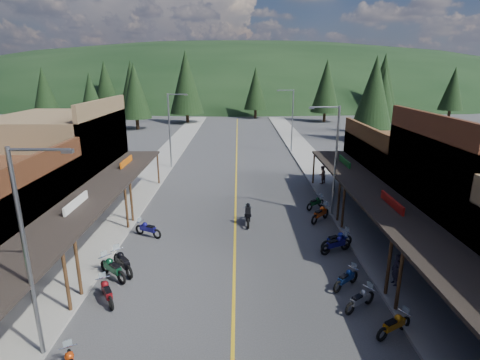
{
  "coord_description": "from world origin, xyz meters",
  "views": [
    {
      "loc": [
        0.23,
        -17.66,
        10.33
      ],
      "look_at": [
        0.34,
        7.18,
        3.0
      ],
      "focal_mm": 28.0,
      "sensor_mm": 36.0,
      "label": 1
    }
  ],
  "objects_px": {
    "shop_east_3": "(407,171)",
    "pine_1": "(132,84)",
    "bike_east_7": "(346,278)",
    "bike_west_8": "(123,261)",
    "bike_east_9": "(337,239)",
    "pine_6": "(453,89)",
    "pine_0": "(44,89)",
    "rider_on_bike": "(248,215)",
    "pine_8": "(91,100)",
    "bike_west_7": "(112,267)",
    "bike_east_11": "(316,202)",
    "streetlight_1": "(171,127)",
    "bike_east_10": "(320,213)",
    "streetlight_2": "(334,157)",
    "pine_11": "(374,92)",
    "pine_4": "(326,86)",
    "bike_west_6": "(107,291)",
    "bike_west_9": "(148,228)",
    "pedestrian_east_b": "(322,175)",
    "bike_east_6": "(360,299)",
    "pine_10": "(135,91)",
    "bike_east_8": "(336,243)",
    "streetlight_3": "(291,118)",
    "pedestrian_east_a": "(396,270)",
    "pine_2": "(186,82)",
    "pine_3": "(256,88)",
    "pine_7": "(105,83)",
    "streetlight_0": "(29,248)",
    "bike_east_5": "(394,324)"
  },
  "relations": [
    {
      "from": "shop_east_3",
      "to": "pine_1",
      "type": "distance_m",
      "value": 69.95
    },
    {
      "from": "bike_east_7",
      "to": "bike_west_8",
      "type": "bearing_deg",
      "value": -138.06
    },
    {
      "from": "bike_east_7",
      "to": "bike_east_9",
      "type": "distance_m",
      "value": 4.18
    },
    {
      "from": "pine_6",
      "to": "pine_0",
      "type": "bearing_deg",
      "value": -178.67
    },
    {
      "from": "rider_on_bike",
      "to": "bike_east_7",
      "type": "bearing_deg",
      "value": -60.25
    },
    {
      "from": "pine_8",
      "to": "bike_west_7",
      "type": "bearing_deg",
      "value": -68.75
    },
    {
      "from": "pine_1",
      "to": "bike_east_11",
      "type": "relative_size",
      "value": 6.7
    },
    {
      "from": "streetlight_1",
      "to": "bike_east_10",
      "type": "xyz_separation_m",
      "value": [
        12.96,
        -15.04,
        -3.83
      ]
    },
    {
      "from": "streetlight_2",
      "to": "pine_11",
      "type": "distance_m",
      "value": 32.83
    },
    {
      "from": "pine_11",
      "to": "bike_west_7",
      "type": "relative_size",
      "value": 5.54
    },
    {
      "from": "bike_east_9",
      "to": "pine_4",
      "type": "bearing_deg",
      "value": 143.23
    },
    {
      "from": "pine_1",
      "to": "bike_east_7",
      "type": "bearing_deg",
      "value": -67.57
    },
    {
      "from": "bike_west_6",
      "to": "bike_west_9",
      "type": "relative_size",
      "value": 1.02
    },
    {
      "from": "shop_east_3",
      "to": "pedestrian_east_b",
      "type": "bearing_deg",
      "value": 142.95
    },
    {
      "from": "pine_11",
      "to": "bike_east_6",
      "type": "height_order",
      "value": "pine_11"
    },
    {
      "from": "pine_10",
      "to": "bike_east_8",
      "type": "height_order",
      "value": "pine_10"
    },
    {
      "from": "shop_east_3",
      "to": "pine_4",
      "type": "distance_m",
      "value": 49.11
    },
    {
      "from": "streetlight_3",
      "to": "bike_east_11",
      "type": "relative_size",
      "value": 4.29
    },
    {
      "from": "pine_0",
      "to": "pine_10",
      "type": "distance_m",
      "value": 25.06
    },
    {
      "from": "streetlight_1",
      "to": "streetlight_3",
      "type": "height_order",
      "value": "same"
    },
    {
      "from": "streetlight_2",
      "to": "pedestrian_east_a",
      "type": "distance_m",
      "value": 10.11
    },
    {
      "from": "bike_east_10",
      "to": "pine_0",
      "type": "bearing_deg",
      "value": 171.08
    },
    {
      "from": "bike_west_6",
      "to": "bike_east_6",
      "type": "bearing_deg",
      "value": -34.92
    },
    {
      "from": "pine_2",
      "to": "bike_east_9",
      "type": "distance_m",
      "value": 58.09
    },
    {
      "from": "pine_3",
      "to": "pine_7",
      "type": "relative_size",
      "value": 0.88
    },
    {
      "from": "bike_west_7",
      "to": "pedestrian_east_a",
      "type": "xyz_separation_m",
      "value": [
        14.14,
        -0.85,
        0.31
      ]
    },
    {
      "from": "streetlight_2",
      "to": "bike_west_9",
      "type": "distance_m",
      "value": 13.59
    },
    {
      "from": "streetlight_0",
      "to": "pine_8",
      "type": "relative_size",
      "value": 0.8
    },
    {
      "from": "bike_east_7",
      "to": "bike_east_11",
      "type": "xyz_separation_m",
      "value": [
        0.68,
        10.94,
        -0.01
      ]
    },
    {
      "from": "pine_0",
      "to": "pine_7",
      "type": "relative_size",
      "value": 0.88
    },
    {
      "from": "pine_10",
      "to": "bike_east_5",
      "type": "height_order",
      "value": "pine_10"
    },
    {
      "from": "bike_east_11",
      "to": "pedestrian_east_b",
      "type": "distance_m",
      "value": 6.47
    },
    {
      "from": "bike_west_7",
      "to": "bike_west_9",
      "type": "height_order",
      "value": "bike_west_7"
    },
    {
      "from": "streetlight_2",
      "to": "bike_east_5",
      "type": "bearing_deg",
      "value": -92.1
    },
    {
      "from": "rider_on_bike",
      "to": "bike_west_7",
      "type": "bearing_deg",
      "value": -135.77
    },
    {
      "from": "pine_10",
      "to": "pine_8",
      "type": "bearing_deg",
      "value": -111.8
    },
    {
      "from": "streetlight_1",
      "to": "pine_6",
      "type": "distance_m",
      "value": 67.62
    },
    {
      "from": "bike_west_7",
      "to": "bike_west_8",
      "type": "xyz_separation_m",
      "value": [
        0.34,
        0.6,
        0.01
      ]
    },
    {
      "from": "shop_east_3",
      "to": "bike_west_8",
      "type": "xyz_separation_m",
      "value": [
        -19.64,
        -11.28,
        -1.88
      ]
    },
    {
      "from": "shop_east_3",
      "to": "pine_2",
      "type": "relative_size",
      "value": 0.78
    },
    {
      "from": "pine_4",
      "to": "rider_on_bike",
      "type": "relative_size",
      "value": 5.79
    },
    {
      "from": "bike_east_6",
      "to": "pedestrian_east_b",
      "type": "distance_m",
      "value": 19.03
    },
    {
      "from": "pine_2",
      "to": "bike_east_9",
      "type": "relative_size",
      "value": 6.38
    },
    {
      "from": "bike_west_9",
      "to": "streetlight_3",
      "type": "bearing_deg",
      "value": 1.47
    },
    {
      "from": "pine_3",
      "to": "bike_west_9",
      "type": "relative_size",
      "value": 5.5
    },
    {
      "from": "streetlight_1",
      "to": "bike_west_6",
      "type": "relative_size",
      "value": 3.94
    },
    {
      "from": "streetlight_2",
      "to": "pine_7",
      "type": "height_order",
      "value": "pine_7"
    },
    {
      "from": "bike_west_8",
      "to": "pedestrian_east_a",
      "type": "xyz_separation_m",
      "value": [
        13.8,
        -1.45,
        0.3
      ]
    },
    {
      "from": "bike_east_10",
      "to": "bike_east_7",
      "type": "bearing_deg",
      "value": -52.24
    },
    {
      "from": "bike_west_7",
      "to": "pine_10",
      "type": "bearing_deg",
      "value": 54.86
    }
  ]
}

